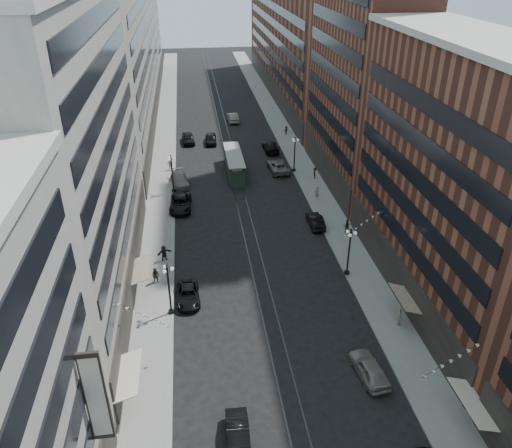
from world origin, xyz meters
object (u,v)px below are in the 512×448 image
car_5 (238,437)px  car_8 (180,179)px  car_7 (180,203)px  car_13 (211,139)px  car_14 (233,117)px  car_2 (188,295)px  car_4 (369,369)px  pedestrian_7 (347,226)px  pedestrian_6 (170,165)px  pedestrian_8 (317,192)px  pedestrian_4 (399,317)px  car_11 (278,166)px  lamppost_se_far (349,250)px  lamppost_sw_far (169,288)px  lamppost_se_mid (295,153)px  streetcar (234,164)px  pedestrian_9 (286,130)px  pedestrian_extra_0 (315,173)px  pedestrian_2 (156,276)px  car_10 (315,221)px  pedestrian_5 (164,253)px  car_9 (188,138)px  lamppost_sw_mid (172,172)px

car_5 → car_8: size_ratio=0.83×
car_7 → car_13: car_13 is taller
car_14 → car_2: bearing=78.0°
car_4 → pedestrian_7: pedestrian_7 is taller
pedestrian_6 → pedestrian_8: 23.84m
car_14 → pedestrian_8: pedestrian_8 is taller
pedestrian_4 → car_11: size_ratio=0.31×
lamppost_se_far → car_2: (-16.77, -2.10, -2.43)m
car_2 → pedestrian_8: bearing=47.1°
lamppost_sw_far → lamppost_se_mid: bearing=60.1°
car_4 → car_13: car_13 is taller
car_13 → pedestrian_8: bearing=-59.0°
streetcar → pedestrian_9: streetcar is taller
car_2 → pedestrian_9: (18.81, 47.21, 0.23)m
lamppost_sw_far → car_11: bearing=63.9°
car_14 → pedestrian_8: 37.14m
car_14 → pedestrian_extra_0: 31.00m
pedestrian_2 → car_8: pedestrian_2 is taller
pedestrian_2 → car_10: pedestrian_2 is taller
car_4 → pedestrian_6: 47.99m
pedestrian_8 → pedestrian_9: (0.88, 26.93, -0.16)m
lamppost_se_far → car_8: bearing=124.4°
pedestrian_7 → pedestrian_2: bearing=26.1°
car_4 → car_8: 42.50m
streetcar → car_2: size_ratio=2.29×
streetcar → pedestrian_6: 10.00m
streetcar → car_4: size_ratio=2.31×
pedestrian_5 → pedestrian_8: 24.14m
pedestrian_5 → pedestrian_9: size_ratio=1.23×
car_11 → pedestrian_6: pedestrian_6 is taller
car_13 → pedestrian_7: bearing=-64.2°
car_13 → pedestrian_9: 14.32m
car_9 → car_10: 35.80m
car_2 → lamppost_sw_mid: bearing=92.3°
car_9 → pedestrian_5: 38.08m
streetcar → car_7: 13.78m
lamppost_se_mid → car_5: (-13.58, -46.97, -2.34)m
car_2 → pedestrian_extra_0: size_ratio=2.87×
lamppost_sw_mid → pedestrian_extra_0: bearing=5.2°
car_5 → pedestrian_2: pedestrian_2 is taller
pedestrian_5 → pedestrian_extra_0: 29.34m
pedestrian_4 → lamppost_sw_far: bearing=92.2°
car_10 → car_14: bearing=-82.3°
car_2 → car_14: size_ratio=0.91×
pedestrian_4 → car_7: pedestrian_4 is taller
lamppost_sw_far → car_5: size_ratio=1.20×
car_2 → pedestrian_2: bearing=133.9°
lamppost_se_far → pedestrian_7: size_ratio=3.30×
pedestrian_extra_0 → pedestrian_6: bearing=84.7°
lamppost_sw_far → car_8: size_ratio=0.99×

